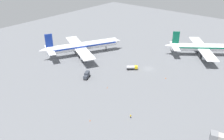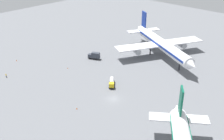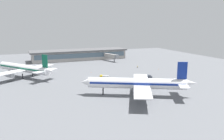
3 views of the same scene
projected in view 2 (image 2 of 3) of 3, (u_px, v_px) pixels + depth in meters
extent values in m
plane|color=slate|center=(113.00, 99.00, 101.34)|extent=(288.00, 288.00, 0.00)
cone|color=white|center=(178.00, 110.00, 83.33)|extent=(6.79, 7.24, 3.91)
cube|color=white|center=(179.00, 118.00, 80.15)|extent=(15.90, 13.31, 0.35)
cube|color=#0C593F|center=(181.00, 101.00, 77.57)|extent=(2.98, 3.73, 7.82)
cylinder|color=white|center=(162.00, 44.00, 133.76)|extent=(43.72, 25.87, 5.12)
cone|color=white|center=(192.00, 65.00, 112.73)|extent=(6.78, 6.67, 4.86)
cone|color=white|center=(140.00, 28.00, 154.45)|extent=(7.57, 6.57, 4.10)
cube|color=navy|center=(162.00, 44.00, 133.59)|extent=(42.11, 25.11, 0.92)
cube|color=white|center=(160.00, 44.00, 135.96)|extent=(26.88, 42.72, 0.46)
cylinder|color=#A5A8AD|center=(181.00, 44.00, 140.42)|extent=(6.67, 5.28, 2.82)
cylinder|color=#A5A8AD|center=(136.00, 50.00, 133.07)|extent=(6.67, 5.28, 2.82)
cube|color=white|center=(143.00, 30.00, 151.29)|extent=(11.81, 17.63, 0.37)
cube|color=navy|center=(144.00, 19.00, 148.59)|extent=(4.23, 2.54, 8.19)
cylinder|color=black|center=(179.00, 66.00, 121.87)|extent=(0.61, 0.61, 3.58)
cylinder|color=black|center=(165.00, 49.00, 140.05)|extent=(0.61, 0.61, 3.58)
cylinder|color=black|center=(150.00, 51.00, 137.61)|extent=(0.61, 0.61, 3.58)
cube|color=black|center=(112.00, 84.00, 110.09)|extent=(5.61, 5.97, 0.30)
cube|color=gold|center=(112.00, 85.00, 107.65)|extent=(2.62, 2.61, 1.60)
cube|color=#3F596B|center=(112.00, 85.00, 106.78)|extent=(1.24, 1.12, 0.90)
cylinder|color=#B7B7BC|center=(112.00, 81.00, 110.44)|extent=(4.34, 4.56, 1.80)
cylinder|color=black|center=(114.00, 87.00, 108.15)|extent=(0.76, 0.80, 0.80)
cylinder|color=black|center=(109.00, 87.00, 108.20)|extent=(0.76, 0.80, 0.80)
cylinder|color=black|center=(114.00, 82.00, 112.11)|extent=(0.76, 0.80, 0.80)
cylinder|color=black|center=(110.00, 82.00, 112.16)|extent=(0.76, 0.80, 0.80)
cube|color=black|center=(94.00, 58.00, 133.38)|extent=(5.86, 4.18, 0.30)
cube|color=#333842|center=(90.00, 56.00, 133.46)|extent=(2.45, 2.50, 1.60)
cube|color=#3F596B|center=(89.00, 55.00, 133.54)|extent=(0.78, 1.47, 0.90)
cube|color=#333842|center=(96.00, 55.00, 132.50)|extent=(4.25, 3.39, 2.60)
cylinder|color=black|center=(89.00, 58.00, 133.15)|extent=(0.85, 0.62, 0.80)
cylinder|color=black|center=(91.00, 57.00, 134.78)|extent=(0.85, 0.62, 0.80)
cylinder|color=black|center=(97.00, 59.00, 132.11)|extent=(0.85, 0.62, 0.80)
cylinder|color=black|center=(99.00, 58.00, 133.74)|extent=(0.85, 0.62, 0.80)
cylinder|color=#1E2338|center=(6.00, 76.00, 116.40)|extent=(0.45, 0.45, 0.85)
cylinder|color=yellow|center=(6.00, 75.00, 116.08)|extent=(0.53, 0.53, 0.60)
sphere|color=tan|center=(6.00, 74.00, 115.90)|extent=(0.22, 0.22, 0.22)
cylinder|color=yellow|center=(6.00, 75.00, 115.86)|extent=(0.10, 0.10, 0.54)
cylinder|color=yellow|center=(6.00, 75.00, 116.29)|extent=(0.10, 0.10, 0.54)
cone|color=#EA590C|center=(77.00, 108.00, 95.42)|extent=(0.44, 0.44, 0.60)
cone|color=#EA590C|center=(68.00, 68.00, 123.98)|extent=(0.44, 0.44, 0.60)
cone|color=#EA590C|center=(17.00, 60.00, 131.34)|extent=(0.44, 0.44, 0.60)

